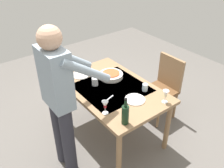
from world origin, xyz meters
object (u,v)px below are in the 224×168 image
water_cup_near_right (95,82)px  serving_bowl_pasta (111,75)px  wine_bottle (125,114)px  wine_glass_left (166,94)px  dining_table (112,93)px  wine_glass_right (105,105)px  chair_near (164,84)px  dinner_plate_near (135,99)px  water_cup_near_left (145,87)px  dinner_plate_far (81,75)px  person_server (60,97)px

water_cup_near_right → serving_bowl_pasta: 0.27m
wine_bottle → water_cup_near_right: wine_bottle is taller
wine_glass_left → serving_bowl_pasta: wine_glass_left is taller
dining_table → wine_glass_right: bearing=134.3°
wine_glass_left → water_cup_near_right: bearing=28.8°
water_cup_near_right → chair_near: bearing=-106.9°
dining_table → dinner_plate_near: dinner_plate_near is taller
chair_near → water_cup_near_left: bearing=106.7°
wine_bottle → water_cup_near_left: (0.29, -0.55, -0.07)m
dining_table → dinner_plate_far: size_ratio=5.87×
wine_glass_left → chair_near: bearing=-49.6°
dinner_plate_far → serving_bowl_pasta: bearing=-134.6°
wine_glass_left → dinner_plate_near: bearing=45.8°
water_cup_near_right → water_cup_near_left: bearing=-139.0°
person_server → wine_glass_left: size_ratio=11.19×
serving_bowl_pasta → dinner_plate_far: size_ratio=1.30×
chair_near → wine_glass_right: (-0.22, 1.17, 0.32)m
wine_bottle → dinner_plate_near: (0.22, -0.33, -0.10)m
person_server → water_cup_near_left: size_ratio=19.18×
wine_glass_right → wine_bottle: bearing=-164.6°
dinner_plate_far → person_server: bearing=135.0°
wine_bottle → chair_near: bearing=-67.5°
person_server → dinner_plate_near: size_ratio=7.34×
wine_glass_left → water_cup_near_right: size_ratio=1.58×
water_cup_near_left → dinner_plate_near: bearing=107.5°
wine_bottle → dining_table: bearing=-26.0°
chair_near → wine_bottle: 1.24m
person_server → wine_glass_left: person_server is taller
dining_table → serving_bowl_pasta: serving_bowl_pasta is taller
water_cup_near_right → dining_table: bearing=-142.9°
dinner_plate_near → wine_glass_left: bearing=-134.2°
chair_near → wine_glass_left: size_ratio=6.03×
wine_bottle → wine_glass_left: wine_bottle is taller
water_cup_near_left → dinner_plate_near: size_ratio=0.38×
person_server → wine_bottle: (-0.50, -0.42, -0.11)m
wine_glass_left → water_cup_near_left: 0.30m
dining_table → person_server: 0.77m
serving_bowl_pasta → dinner_plate_far: bearing=45.4°
person_server → dinner_plate_near: (-0.27, -0.75, -0.21)m
chair_near → dinner_plate_near: size_ratio=3.96×
wine_glass_right → wine_glass_left: bearing=-110.9°
wine_glass_right → water_cup_near_right: (0.51, -0.22, -0.06)m
person_server → water_cup_near_right: (0.25, -0.58, -0.17)m
water_cup_near_left → dinner_plate_near: (-0.07, 0.22, -0.04)m
wine_bottle → water_cup_near_right: (0.75, -0.15, -0.06)m
dining_table → dinner_plate_near: 0.37m
person_server → dinner_plate_near: person_server is taller
chair_near → person_server: bearing=88.6°
wine_bottle → water_cup_near_left: bearing=-62.0°
wine_bottle → dinner_plate_far: 1.07m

